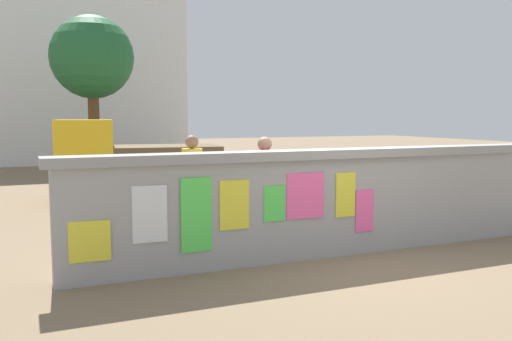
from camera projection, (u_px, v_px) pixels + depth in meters
ground at (184, 186)px, 14.90m from camera, size 60.00×60.00×0.00m
poster_wall at (339, 200)px, 7.51m from camera, size 7.76×0.42×1.48m
auto_rickshaw_truck at (131, 161)px, 12.27m from camera, size 3.77×1.98×1.85m
motorcycle at (392, 195)px, 10.00m from camera, size 1.90×0.56×0.87m
bicycle_near at (322, 181)px, 12.99m from camera, size 1.68×0.52×0.95m
person_walking at (192, 174)px, 8.87m from camera, size 0.38×0.38×1.62m
person_bystander at (265, 178)px, 8.20m from camera, size 0.43×0.43×1.62m
tree_roadside at (92, 58)px, 17.28m from camera, size 2.65×2.65×5.14m
building_background at (39, 75)px, 23.49m from camera, size 11.80×6.83×7.43m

